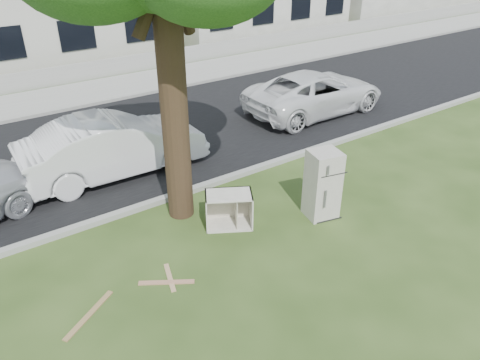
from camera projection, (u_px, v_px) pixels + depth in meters
ground at (244, 248)px, 9.10m from camera, size 120.00×120.00×0.00m
road at (123, 143)px, 13.40m from camera, size 120.00×7.00×0.01m
kerb_near at (183, 195)px, 10.86m from camera, size 120.00×0.18×0.12m
kerb_far at (82, 108)px, 15.95m from camera, size 120.00×0.18×0.12m
sidewalk at (69, 96)px, 16.98m from camera, size 120.00×2.80×0.01m
low_wall at (55, 76)px, 17.96m from camera, size 120.00×0.15×0.70m
fridge at (323, 185)px, 9.76m from camera, size 0.74×0.70×1.51m
cabinet at (229, 210)px, 9.62m from camera, size 1.12×0.98×0.74m
plank_a at (89, 315)px, 7.54m from camera, size 1.03×0.72×0.02m
plank_b at (166, 282)px, 8.21m from camera, size 0.88×0.61×0.02m
plank_c at (170, 277)px, 8.33m from camera, size 0.31×0.76×0.02m
car_center at (114, 146)px, 11.47m from camera, size 4.57×1.69×1.49m
car_right at (315, 92)px, 15.26m from camera, size 4.87×2.25×1.35m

